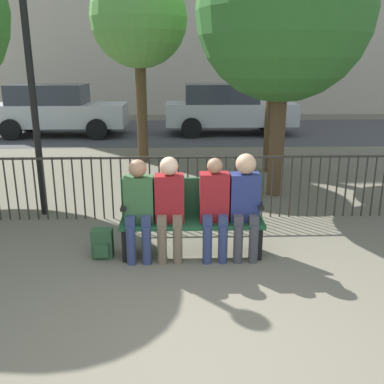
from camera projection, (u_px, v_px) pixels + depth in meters
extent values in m
plane|color=#605B4C|center=(200.00, 365.00, 3.30)|extent=(80.00, 80.00, 0.00)
cube|color=#194728|center=(192.00, 222.00, 5.10)|extent=(1.70, 0.45, 0.05)
cube|color=#194728|center=(191.00, 196.00, 5.21)|extent=(1.70, 0.05, 0.47)
cube|color=black|center=(126.00, 240.00, 5.14)|extent=(0.06, 0.38, 0.40)
cube|color=black|center=(257.00, 239.00, 5.19)|extent=(0.06, 0.38, 0.40)
cube|color=black|center=(125.00, 205.00, 5.01)|extent=(0.06, 0.38, 0.04)
cube|color=black|center=(259.00, 204.00, 5.06)|extent=(0.06, 0.38, 0.04)
cylinder|color=navy|center=(131.00, 246.00, 4.92)|extent=(0.11, 0.11, 0.45)
cylinder|color=navy|center=(147.00, 246.00, 4.93)|extent=(0.11, 0.11, 0.45)
cube|color=navy|center=(131.00, 220.00, 4.94)|extent=(0.11, 0.20, 0.12)
cube|color=navy|center=(147.00, 220.00, 4.94)|extent=(0.11, 0.20, 0.12)
cube|color=#335B33|center=(139.00, 199.00, 4.99)|extent=(0.34, 0.22, 0.54)
sphere|color=#A37556|center=(138.00, 168.00, 4.87)|extent=(0.21, 0.21, 0.21)
cylinder|color=brown|center=(162.00, 245.00, 4.93)|extent=(0.11, 0.11, 0.45)
cylinder|color=brown|center=(178.00, 245.00, 4.94)|extent=(0.11, 0.11, 0.45)
cube|color=brown|center=(162.00, 220.00, 4.95)|extent=(0.11, 0.20, 0.12)
cube|color=brown|center=(177.00, 220.00, 4.96)|extent=(0.11, 0.20, 0.12)
cube|color=maroon|center=(170.00, 198.00, 5.00)|extent=(0.34, 0.22, 0.56)
sphere|color=beige|center=(169.00, 166.00, 4.87)|extent=(0.21, 0.21, 0.21)
cylinder|color=navy|center=(207.00, 245.00, 4.95)|extent=(0.11, 0.11, 0.45)
cylinder|color=navy|center=(223.00, 245.00, 4.95)|extent=(0.11, 0.11, 0.45)
cube|color=navy|center=(207.00, 220.00, 4.97)|extent=(0.11, 0.20, 0.12)
cube|color=navy|center=(222.00, 219.00, 4.97)|extent=(0.11, 0.20, 0.12)
cube|color=maroon|center=(214.00, 197.00, 5.02)|extent=(0.34, 0.22, 0.58)
sphere|color=#A37556|center=(215.00, 166.00, 4.89)|extent=(0.18, 0.18, 0.18)
cylinder|color=#3D3D42|center=(238.00, 244.00, 4.96)|extent=(0.11, 0.11, 0.45)
cylinder|color=#3D3D42|center=(253.00, 244.00, 4.97)|extent=(0.11, 0.11, 0.45)
cube|color=#3D3D42|center=(238.00, 219.00, 4.98)|extent=(0.11, 0.20, 0.12)
cube|color=#3D3D42|center=(253.00, 219.00, 4.98)|extent=(0.11, 0.20, 0.12)
cube|color=navy|center=(244.00, 197.00, 5.03)|extent=(0.34, 0.22, 0.57)
sphere|color=tan|center=(246.00, 164.00, 4.89)|extent=(0.24, 0.24, 0.24)
cube|color=#284C2D|center=(102.00, 243.00, 5.11)|extent=(0.25, 0.17, 0.36)
cube|color=#284C2D|center=(101.00, 251.00, 5.03)|extent=(0.17, 0.04, 0.16)
cylinder|color=#2D2823|center=(7.00, 189.00, 6.26)|extent=(0.02, 0.02, 0.95)
cylinder|color=#2D2823|center=(16.00, 189.00, 6.26)|extent=(0.02, 0.02, 0.95)
cylinder|color=#2D2823|center=(26.00, 189.00, 6.27)|extent=(0.02, 0.02, 0.95)
cylinder|color=#2D2823|center=(35.00, 189.00, 6.27)|extent=(0.02, 0.02, 0.95)
cylinder|color=#2D2823|center=(45.00, 189.00, 6.28)|extent=(0.02, 0.02, 0.95)
cylinder|color=#2D2823|center=(55.00, 189.00, 6.28)|extent=(0.02, 0.02, 0.95)
cylinder|color=#2D2823|center=(64.00, 189.00, 6.29)|extent=(0.02, 0.02, 0.95)
cylinder|color=#2D2823|center=(74.00, 189.00, 6.29)|extent=(0.02, 0.02, 0.95)
cylinder|color=#2D2823|center=(83.00, 188.00, 6.29)|extent=(0.02, 0.02, 0.95)
cylinder|color=#2D2823|center=(93.00, 188.00, 6.30)|extent=(0.02, 0.02, 0.95)
cylinder|color=#2D2823|center=(103.00, 188.00, 6.30)|extent=(0.02, 0.02, 0.95)
cylinder|color=#2D2823|center=(112.00, 188.00, 6.31)|extent=(0.02, 0.02, 0.95)
cylinder|color=#2D2823|center=(122.00, 188.00, 6.31)|extent=(0.02, 0.02, 0.95)
cylinder|color=#2D2823|center=(131.00, 188.00, 6.32)|extent=(0.02, 0.02, 0.95)
cylinder|color=#2D2823|center=(141.00, 188.00, 6.32)|extent=(0.02, 0.02, 0.95)
cylinder|color=#2D2823|center=(150.00, 188.00, 6.32)|extent=(0.02, 0.02, 0.95)
cylinder|color=#2D2823|center=(159.00, 188.00, 6.33)|extent=(0.02, 0.02, 0.95)
cylinder|color=#2D2823|center=(169.00, 188.00, 6.33)|extent=(0.02, 0.02, 0.95)
cylinder|color=#2D2823|center=(178.00, 188.00, 6.34)|extent=(0.02, 0.02, 0.95)
cylinder|color=#2D2823|center=(188.00, 188.00, 6.34)|extent=(0.02, 0.02, 0.95)
cylinder|color=#2D2823|center=(197.00, 187.00, 6.35)|extent=(0.02, 0.02, 0.95)
cylinder|color=#2D2823|center=(207.00, 187.00, 6.35)|extent=(0.02, 0.02, 0.95)
cylinder|color=#2D2823|center=(216.00, 187.00, 6.35)|extent=(0.02, 0.02, 0.95)
cylinder|color=#2D2823|center=(225.00, 187.00, 6.36)|extent=(0.02, 0.02, 0.95)
cylinder|color=#2D2823|center=(235.00, 187.00, 6.36)|extent=(0.02, 0.02, 0.95)
cylinder|color=#2D2823|center=(244.00, 187.00, 6.37)|extent=(0.02, 0.02, 0.95)
cylinder|color=#2D2823|center=(253.00, 187.00, 6.37)|extent=(0.02, 0.02, 0.95)
cylinder|color=#2D2823|center=(263.00, 187.00, 6.38)|extent=(0.02, 0.02, 0.95)
cylinder|color=#2D2823|center=(272.00, 187.00, 6.38)|extent=(0.02, 0.02, 0.95)
cylinder|color=#2D2823|center=(281.00, 187.00, 6.38)|extent=(0.02, 0.02, 0.95)
cylinder|color=#2D2823|center=(291.00, 187.00, 6.39)|extent=(0.02, 0.02, 0.95)
cylinder|color=#2D2823|center=(300.00, 187.00, 6.39)|extent=(0.02, 0.02, 0.95)
cylinder|color=#2D2823|center=(309.00, 186.00, 6.40)|extent=(0.02, 0.02, 0.95)
cylinder|color=#2D2823|center=(318.00, 186.00, 6.40)|extent=(0.02, 0.02, 0.95)
cylinder|color=#2D2823|center=(328.00, 186.00, 6.41)|extent=(0.02, 0.02, 0.95)
cylinder|color=#2D2823|center=(337.00, 186.00, 6.41)|extent=(0.02, 0.02, 0.95)
cylinder|color=#2D2823|center=(346.00, 186.00, 6.41)|extent=(0.02, 0.02, 0.95)
cylinder|color=#2D2823|center=(355.00, 186.00, 6.42)|extent=(0.02, 0.02, 0.95)
cylinder|color=#2D2823|center=(364.00, 186.00, 6.42)|extent=(0.02, 0.02, 0.95)
cylinder|color=#2D2823|center=(374.00, 186.00, 6.43)|extent=(0.02, 0.02, 0.95)
cylinder|color=#2D2823|center=(383.00, 186.00, 6.43)|extent=(0.02, 0.02, 0.95)
cube|color=#2D2823|center=(189.00, 158.00, 6.21)|extent=(9.00, 0.03, 0.03)
cylinder|color=#4C3823|center=(272.00, 105.00, 8.94)|extent=(0.26, 0.26, 2.84)
cylinder|color=#4C3823|center=(142.00, 106.00, 9.89)|extent=(0.25, 0.25, 2.61)
sphere|color=#569342|center=(139.00, 18.00, 9.35)|extent=(2.13, 2.13, 2.13)
cylinder|color=#4C3823|center=(277.00, 131.00, 7.33)|extent=(0.27, 0.27, 2.25)
sphere|color=#2D6628|center=(284.00, 11.00, 6.78)|extent=(2.84, 2.84, 2.84)
cylinder|color=black|center=(33.00, 99.00, 6.14)|extent=(0.10, 0.10, 3.51)
cube|color=#3D3D3F|center=(183.00, 131.00, 14.79)|extent=(24.00, 6.00, 0.01)
cube|color=#B7B7BC|center=(230.00, 113.00, 14.08)|extent=(4.20, 1.70, 0.70)
cube|color=#2D333D|center=(221.00, 93.00, 13.89)|extent=(2.31, 1.56, 0.60)
cylinder|color=black|center=(274.00, 128.00, 13.39)|extent=(0.64, 0.20, 0.64)
cylinder|color=black|center=(264.00, 121.00, 15.06)|extent=(0.64, 0.20, 0.64)
cylinder|color=black|center=(192.00, 128.00, 13.31)|extent=(0.64, 0.20, 0.64)
cylinder|color=black|center=(190.00, 121.00, 14.98)|extent=(0.64, 0.20, 0.64)
cube|color=#B7B7BC|center=(60.00, 115.00, 13.73)|extent=(4.20, 1.70, 0.70)
cube|color=#2D333D|center=(49.00, 94.00, 13.54)|extent=(2.31, 1.56, 0.60)
cylinder|color=black|center=(97.00, 129.00, 13.04)|extent=(0.64, 0.20, 0.64)
cylinder|color=black|center=(106.00, 122.00, 14.71)|extent=(0.64, 0.20, 0.64)
cylinder|color=black|center=(11.00, 130.00, 12.96)|extent=(0.64, 0.20, 0.64)
cylinder|color=black|center=(30.00, 122.00, 14.63)|extent=(0.64, 0.20, 0.64)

